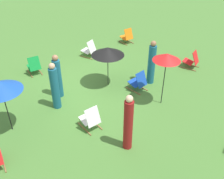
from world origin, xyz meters
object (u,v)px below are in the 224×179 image
person_1 (58,77)px  umbrella_2 (167,57)px  person_2 (55,87)px  person_3 (152,63)px  deckchair_1 (89,50)px  deckchair_8 (34,66)px  umbrella_0 (108,51)px  umbrella_1 (0,86)px  deckchair_0 (127,36)px  person_0 (128,124)px  deckchair_9 (90,119)px  deckchair_5 (192,60)px  deckchair_2 (138,82)px

person_1 → umbrella_2: bearing=-125.1°
person_2 → person_3: size_ratio=0.96×
deckchair_1 → deckchair_8: (2.85, -0.24, 0.00)m
person_3 → umbrella_2: bearing=75.0°
umbrella_0 → umbrella_1: size_ratio=0.90×
deckchair_8 → umbrella_1: 3.88m
deckchair_8 → person_2: (0.54, 2.77, 0.48)m
deckchair_1 → umbrella_0: 2.99m
deckchair_0 → person_0: person_0 is taller
deckchair_8 → person_0: 5.90m
person_0 → deckchair_1: bearing=-88.2°
umbrella_1 → deckchair_9: bearing=140.6°
deckchair_1 → deckchair_5: (-2.79, 4.02, 0.00)m
person_0 → person_1: bearing=-60.0°
deckchair_2 → umbrella_1: bearing=-15.2°
deckchair_9 → person_0: bearing=105.3°
umbrella_1 → umbrella_2: bearing=154.6°
umbrella_0 → person_3: bearing=144.1°
person_1 → person_2: 0.72m
deckchair_2 → umbrella_1: umbrella_1 is taller
deckchair_8 → umbrella_0: umbrella_0 is taller
deckchair_8 → person_1: person_1 is taller
umbrella_0 → umbrella_1: (4.13, 0.02, 0.17)m
deckchair_1 → deckchair_2: (0.38, 3.69, 0.00)m
deckchair_2 → person_1: bearing=-36.4°
deckchair_9 → person_2: bearing=-79.3°
deckchair_9 → person_1: person_1 is taller
deckchair_2 → person_0: (2.48, 1.94, 0.53)m
deckchair_0 → umbrella_2: size_ratio=0.41×
deckchair_1 → deckchair_2: bearing=67.0°
person_0 → deckchair_0: bearing=-105.2°
deckchair_5 → deckchair_9: same height
person_0 → person_3: size_ratio=1.01×
person_2 → person_0: bearing=-156.2°
deckchair_2 → deckchair_5: 3.19m
umbrella_2 → umbrella_1: bearing=-25.4°
deckchair_2 → umbrella_0: (0.63, -1.11, 1.13)m
umbrella_0 → person_0: 3.62m
umbrella_1 → deckchair_5: bearing=169.9°
deckchair_0 → deckchair_9: same height
umbrella_2 → person_2: (3.03, -2.35, -1.04)m
deckchair_5 → person_1: 6.11m
deckchair_9 → person_3: size_ratio=0.45×
umbrella_0 → person_1: bearing=-17.8°
deckchair_0 → person_3: bearing=65.6°
deckchair_2 → deckchair_5: bearing=171.8°
deckchair_8 → umbrella_1: (2.29, 2.85, 1.30)m
deckchair_0 → person_0: 7.85m
deckchair_2 → person_0: size_ratio=0.44×
person_1 → deckchair_0: bearing=-57.0°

